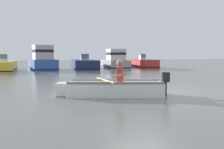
{
  "coord_description": "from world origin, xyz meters",
  "views": [
    {
      "loc": [
        -4.72,
        -9.02,
        1.35
      ],
      "look_at": [
        -0.67,
        1.36,
        0.55
      ],
      "focal_mm": 44.3,
      "sensor_mm": 36.0,
      "label": 1
    }
  ],
  "objects_px": {
    "moored_boat_grey": "(115,61)",
    "moored_boat_red": "(140,64)",
    "moored_boat_blue": "(42,61)",
    "moored_boat_navy": "(84,65)",
    "rowboat_with_person": "(113,88)",
    "moored_boat_yellow": "(5,66)"
  },
  "relations": [
    {
      "from": "rowboat_with_person",
      "to": "moored_boat_red",
      "type": "bearing_deg",
      "value": 60.24
    },
    {
      "from": "rowboat_with_person",
      "to": "moored_boat_grey",
      "type": "bearing_deg",
      "value": 67.85
    },
    {
      "from": "moored_boat_blue",
      "to": "moored_boat_grey",
      "type": "distance_m",
      "value": 7.18
    },
    {
      "from": "moored_boat_navy",
      "to": "moored_boat_grey",
      "type": "relative_size",
      "value": 1.1
    },
    {
      "from": "moored_boat_red",
      "to": "moored_boat_grey",
      "type": "bearing_deg",
      "value": -172.4
    },
    {
      "from": "moored_boat_red",
      "to": "moored_boat_yellow",
      "type": "bearing_deg",
      "value": -173.29
    },
    {
      "from": "rowboat_with_person",
      "to": "moored_boat_yellow",
      "type": "xyz_separation_m",
      "value": [
        -3.3,
        16.02,
        0.14
      ]
    },
    {
      "from": "moored_boat_navy",
      "to": "moored_boat_yellow",
      "type": "bearing_deg",
      "value": -171.32
    },
    {
      "from": "moored_boat_blue",
      "to": "moored_boat_navy",
      "type": "distance_m",
      "value": 4.0
    },
    {
      "from": "moored_boat_grey",
      "to": "moored_boat_red",
      "type": "xyz_separation_m",
      "value": [
        3.06,
        0.41,
        -0.3
      ]
    },
    {
      "from": "moored_boat_red",
      "to": "rowboat_with_person",
      "type": "bearing_deg",
      "value": -119.76
    },
    {
      "from": "moored_boat_blue",
      "to": "moored_boat_grey",
      "type": "bearing_deg",
      "value": 3.65
    },
    {
      "from": "moored_boat_yellow",
      "to": "moored_boat_red",
      "type": "relative_size",
      "value": 1.08
    },
    {
      "from": "moored_boat_red",
      "to": "moored_boat_blue",
      "type": "bearing_deg",
      "value": -175.16
    },
    {
      "from": "moored_boat_grey",
      "to": "moored_boat_blue",
      "type": "bearing_deg",
      "value": -176.35
    },
    {
      "from": "rowboat_with_person",
      "to": "moored_boat_grey",
      "type": "relative_size",
      "value": 0.63
    },
    {
      "from": "moored_boat_yellow",
      "to": "moored_boat_grey",
      "type": "xyz_separation_m",
      "value": [
        10.29,
        1.16,
        0.32
      ]
    },
    {
      "from": "moored_boat_blue",
      "to": "moored_boat_navy",
      "type": "xyz_separation_m",
      "value": [
        3.97,
        0.38,
        -0.4
      ]
    },
    {
      "from": "moored_boat_navy",
      "to": "moored_boat_grey",
      "type": "bearing_deg",
      "value": 1.42
    },
    {
      "from": "moored_boat_blue",
      "to": "moored_boat_red",
      "type": "height_order",
      "value": "moored_boat_blue"
    },
    {
      "from": "moored_boat_yellow",
      "to": "moored_boat_blue",
      "type": "xyz_separation_m",
      "value": [
        3.12,
        0.7,
        0.42
      ]
    },
    {
      "from": "moored_boat_navy",
      "to": "moored_boat_red",
      "type": "height_order",
      "value": "moored_boat_red"
    }
  ]
}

